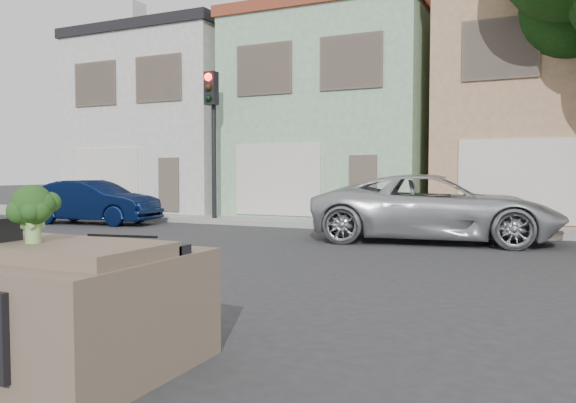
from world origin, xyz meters
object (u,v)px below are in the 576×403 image
Objects in this scene: navy_sedan at (94,224)px; broccoli at (33,213)px; traffic_signal at (212,147)px; silver_pickup at (434,241)px.

broccoli is at bearing -145.52° from navy_sedan.
traffic_signal is (3.34, 2.02, 2.55)m from navy_sedan.
traffic_signal reaches higher than navy_sedan.
broccoli reaches higher than silver_pickup.
silver_pickup is at bearing -14.63° from traffic_signal.
broccoli is (-1.33, -10.75, 1.37)m from silver_pickup.
broccoli is at bearing 164.14° from silver_pickup.
navy_sedan is 11.08m from silver_pickup.
navy_sedan is at bearing -148.81° from traffic_signal.
silver_pickup is 11.98× the size of broccoli.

